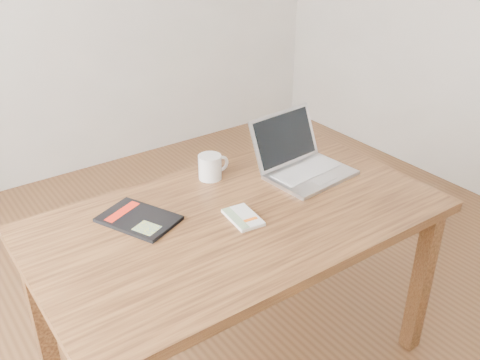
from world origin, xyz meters
TOP-DOWN VIEW (x-y plane):
  - room at (-0.07, 0.00)m, footprint 4.04×4.04m
  - desk at (-0.15, -0.16)m, footprint 1.49×0.86m
  - white_guidebook at (-0.16, -0.20)m, footprint 0.11×0.17m
  - black_guidebook at (-0.47, 0.01)m, footprint 0.27×0.32m
  - laptop at (0.26, -0.04)m, footprint 0.37×0.35m
  - coffee_mug at (-0.08, 0.14)m, footprint 0.14×0.10m

SIDE VIEW (x-z plane):
  - desk at x=-0.15m, z-range 0.29..1.04m
  - white_guidebook at x=-0.16m, z-range 0.75..0.76m
  - black_guidebook at x=-0.47m, z-range 0.75..0.76m
  - laptop at x=0.26m, z-range 0.68..0.91m
  - coffee_mug at x=-0.08m, z-range 0.75..0.85m
  - room at x=-0.07m, z-range 0.01..2.71m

